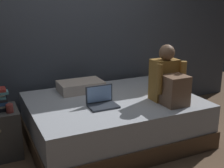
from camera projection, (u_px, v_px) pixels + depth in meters
The scene contains 7 objects.
ground_plane at pixel (109, 153), 3.35m from camera, with size 8.00×8.00×0.00m, color brown.
wall_back at pixel (71, 23), 4.00m from camera, with size 5.60×0.10×2.70m, color #424751.
bed at pixel (113, 119), 3.61m from camera, with size 2.00×1.50×0.52m.
person_sitting at pixel (169, 81), 3.38m from camera, with size 0.39×0.44×0.65m.
laptop at pixel (102, 101), 3.29m from camera, with size 0.32×0.23×0.22m.
pillow at pixel (81, 86), 3.81m from camera, with size 0.56×0.36×0.13m, color beige.
mug at pixel (10, 108), 3.10m from camera, with size 0.08×0.08×0.09m, color #933833.
Camera 1 is at (-1.23, -2.72, 1.70)m, focal length 47.65 mm.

